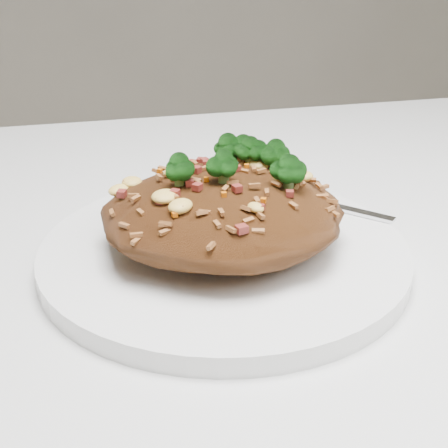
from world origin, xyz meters
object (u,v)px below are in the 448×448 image
at_px(dining_table, 104,405).
at_px(fork, 305,200).
at_px(plate, 224,252).
at_px(fried_rice, 225,201).

relative_size(dining_table, fork, 9.38).
relative_size(dining_table, plate, 4.71).
xyz_separation_m(fried_rice, fork, (0.08, 0.05, -0.03)).
xyz_separation_m(plate, fried_rice, (0.00, 0.00, 0.04)).
relative_size(fried_rice, fork, 1.27).
bearing_deg(dining_table, fork, 24.48).
bearing_deg(plate, fork, 34.66).
distance_m(plate, fork, 0.10).
relative_size(plate, fork, 1.99).
bearing_deg(fork, fried_rice, -99.11).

